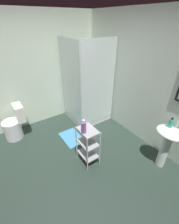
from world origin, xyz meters
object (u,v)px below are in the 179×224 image
(shower_stall, at_px, (86,104))
(conditioner_bottle_purple, at_px, (84,127))
(hand_soap_bottle, at_px, (171,123))
(storage_cart, at_px, (88,143))
(toilet, at_px, (14,125))
(pedestal_sink, at_px, (168,141))
(rinse_cup, at_px, (83,126))
(bath_mat, at_px, (72,138))

(shower_stall, xyz_separation_m, conditioner_bottle_purple, (1.22, -0.84, 0.38))
(hand_soap_bottle, bearing_deg, storage_cart, -124.87)
(toilet, distance_m, hand_soap_bottle, 3.08)
(pedestal_sink, relative_size, conditioner_bottle_purple, 3.38)
(shower_stall, relative_size, rinse_cup, 21.20)
(hand_soap_bottle, relative_size, bath_mat, 0.30)
(toilet, height_order, hand_soap_bottle, hand_soap_bottle)
(toilet, height_order, rinse_cup, rinse_cup)
(pedestal_sink, height_order, storage_cart, pedestal_sink)
(toilet, xyz_separation_m, bath_mat, (0.75, 0.99, -0.31))
(hand_soap_bottle, height_order, rinse_cup, hand_soap_bottle)
(rinse_cup, bearing_deg, pedestal_sink, 50.57)
(storage_cart, xyz_separation_m, hand_soap_bottle, (0.76, 1.09, 0.45))
(hand_soap_bottle, xyz_separation_m, rinse_cup, (-0.84, -1.13, -0.10))
(toilet, height_order, conditioner_bottle_purple, conditioner_bottle_purple)
(hand_soap_bottle, distance_m, rinse_cup, 1.41)
(pedestal_sink, xyz_separation_m, storage_cart, (-0.81, -1.05, -0.14))
(pedestal_sink, bearing_deg, bath_mat, -147.29)
(pedestal_sink, distance_m, toilet, 3.06)
(pedestal_sink, distance_m, bath_mat, 1.93)
(hand_soap_bottle, distance_m, conditioner_bottle_purple, 1.39)
(pedestal_sink, height_order, hand_soap_bottle, hand_soap_bottle)
(hand_soap_bottle, bearing_deg, conditioner_bottle_purple, -122.12)
(toilet, xyz_separation_m, conditioner_bottle_purple, (1.51, 0.85, 0.53))
(storage_cart, bearing_deg, pedestal_sink, 52.17)
(storage_cart, height_order, bath_mat, storage_cart)
(conditioner_bottle_purple, bearing_deg, shower_stall, 145.45)
(conditioner_bottle_purple, bearing_deg, toilet, -150.53)
(bath_mat, bearing_deg, hand_soap_bottle, 34.68)
(hand_soap_bottle, bearing_deg, pedestal_sink, -32.69)
(shower_stall, bearing_deg, pedestal_sink, 8.39)
(shower_stall, distance_m, hand_soap_bottle, 2.03)
(pedestal_sink, bearing_deg, storage_cart, -127.83)
(shower_stall, relative_size, toilet, 2.63)
(pedestal_sink, xyz_separation_m, bath_mat, (-1.55, -1.00, -0.57))
(hand_soap_bottle, bearing_deg, toilet, -137.94)
(toilet, relative_size, conditioner_bottle_purple, 3.17)
(shower_stall, relative_size, pedestal_sink, 2.47)
(rinse_cup, bearing_deg, storage_cart, 26.27)
(pedestal_sink, relative_size, storage_cart, 1.09)
(shower_stall, height_order, pedestal_sink, shower_stall)
(shower_stall, xyz_separation_m, storage_cart, (1.20, -0.75, -0.03))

